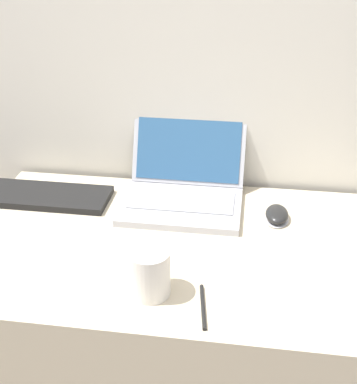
{
  "coord_description": "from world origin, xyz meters",
  "views": [
    {
      "loc": [
        0.17,
        -0.8,
        1.51
      ],
      "look_at": [
        -0.01,
        0.46,
        0.82
      ],
      "focal_mm": 50.0,
      "sensor_mm": 36.0,
      "label": 1
    }
  ],
  "objects_px": {
    "drink_cup": "(149,272)",
    "pen": "(203,307)",
    "external_keyboard": "(35,195)",
    "computer_mouse": "(277,215)",
    "laptop": "(184,183)"
  },
  "relations": [
    {
      "from": "drink_cup",
      "to": "pen",
      "type": "height_order",
      "value": "drink_cup"
    },
    {
      "from": "drink_cup",
      "to": "computer_mouse",
      "type": "xyz_separation_m",
      "value": [
        0.29,
        0.36,
        -0.04
      ]
    },
    {
      "from": "drink_cup",
      "to": "pen",
      "type": "distance_m",
      "value": 0.14
    },
    {
      "from": "pen",
      "to": "computer_mouse",
      "type": "bearing_deg",
      "value": 67.72
    },
    {
      "from": "drink_cup",
      "to": "laptop",
      "type": "bearing_deg",
      "value": 87.72
    },
    {
      "from": "external_keyboard",
      "to": "pen",
      "type": "relative_size",
      "value": 3.14
    },
    {
      "from": "external_keyboard",
      "to": "computer_mouse",
      "type": "bearing_deg",
      "value": -1.52
    },
    {
      "from": "laptop",
      "to": "drink_cup",
      "type": "height_order",
      "value": "laptop"
    },
    {
      "from": "drink_cup",
      "to": "pen",
      "type": "bearing_deg",
      "value": -15.99
    },
    {
      "from": "laptop",
      "to": "external_keyboard",
      "type": "relative_size",
      "value": 0.76
    },
    {
      "from": "laptop",
      "to": "computer_mouse",
      "type": "relative_size",
      "value": 3.23
    },
    {
      "from": "drink_cup",
      "to": "external_keyboard",
      "type": "xyz_separation_m",
      "value": [
        -0.42,
        0.38,
        -0.05
      ]
    },
    {
      "from": "laptop",
      "to": "computer_mouse",
      "type": "xyz_separation_m",
      "value": [
        0.27,
        -0.08,
        -0.04
      ]
    },
    {
      "from": "drink_cup",
      "to": "computer_mouse",
      "type": "height_order",
      "value": "drink_cup"
    },
    {
      "from": "pen",
      "to": "external_keyboard",
      "type": "bearing_deg",
      "value": 142.58
    }
  ]
}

